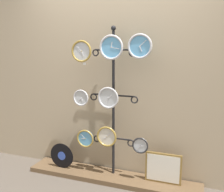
# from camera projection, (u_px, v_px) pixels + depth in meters

# --- Properties ---
(shop_wall) EXTENTS (4.40, 0.04, 2.80)m
(shop_wall) POSITION_uv_depth(u_px,v_px,m) (118.00, 67.00, 3.26)
(shop_wall) COLOR tan
(shop_wall) RESTS_ON ground_plane
(low_shelf) EXTENTS (2.20, 0.36, 0.06)m
(low_shelf) POSITION_uv_depth(u_px,v_px,m) (112.00, 177.00, 3.30)
(low_shelf) COLOR brown
(low_shelf) RESTS_ON ground_plane
(display_stand) EXTENTS (0.62, 0.42, 1.89)m
(display_stand) POSITION_uv_depth(u_px,v_px,m) (113.00, 139.00, 3.27)
(display_stand) COLOR black
(display_stand) RESTS_ON ground_plane
(clock_top_left) EXTENTS (0.26, 0.04, 0.26)m
(clock_top_left) POSITION_uv_depth(u_px,v_px,m) (82.00, 51.00, 3.10)
(clock_top_left) COLOR silver
(clock_top_center) EXTENTS (0.29, 0.04, 0.29)m
(clock_top_center) POSITION_uv_depth(u_px,v_px,m) (111.00, 47.00, 2.98)
(clock_top_center) COLOR #60A8DB
(clock_top_right) EXTENTS (0.28, 0.04, 0.28)m
(clock_top_right) POSITION_uv_depth(u_px,v_px,m) (140.00, 46.00, 2.87)
(clock_top_right) COLOR #60A8DB
(clock_middle_left) EXTENTS (0.20, 0.04, 0.20)m
(clock_middle_left) POSITION_uv_depth(u_px,v_px,m) (81.00, 98.00, 3.22)
(clock_middle_left) COLOR silver
(clock_middle_center) EXTENTS (0.26, 0.04, 0.26)m
(clock_middle_center) POSITION_uv_depth(u_px,v_px,m) (108.00, 98.00, 3.08)
(clock_middle_center) COLOR silver
(clock_bottom_left) EXTENTS (0.23, 0.04, 0.23)m
(clock_bottom_left) POSITION_uv_depth(u_px,v_px,m) (85.00, 138.00, 3.30)
(clock_bottom_left) COLOR #60A8DB
(clock_bottom_center) EXTENTS (0.26, 0.04, 0.26)m
(clock_bottom_center) POSITION_uv_depth(u_px,v_px,m) (107.00, 137.00, 3.18)
(clock_bottom_center) COLOR silver
(clock_bottom_right) EXTENTS (0.19, 0.04, 0.19)m
(clock_bottom_right) POSITION_uv_depth(u_px,v_px,m) (140.00, 145.00, 3.05)
(clock_bottom_right) COLOR silver
(vinyl_record) EXTENTS (0.34, 0.01, 0.34)m
(vinyl_record) POSITION_uv_depth(u_px,v_px,m) (62.00, 156.00, 3.47)
(vinyl_record) COLOR black
(vinyl_record) RESTS_ON low_shelf
(picture_frame) EXTENTS (0.43, 0.02, 0.37)m
(picture_frame) POSITION_uv_depth(u_px,v_px,m) (163.00, 168.00, 3.07)
(picture_frame) COLOR olive
(picture_frame) RESTS_ON low_shelf
(price_tag_upper) EXTENTS (0.04, 0.00, 0.03)m
(price_tag_upper) POSITION_uv_depth(u_px,v_px,m) (84.00, 64.00, 3.12)
(price_tag_upper) COLOR white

